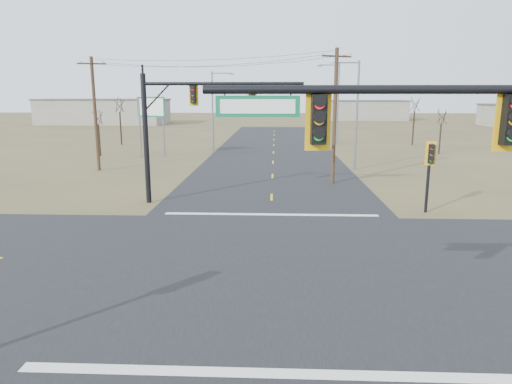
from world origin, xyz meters
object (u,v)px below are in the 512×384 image
(utility_pole_far, at_px, (95,113))
(utility_pole_near, at_px, (335,115))
(streetlight_a, at_px, (355,110))
(mast_arm_far, at_px, (191,112))
(highway_sign, at_px, (151,115))
(bare_tree_c, at_px, (442,116))
(bare_tree_d, at_px, (415,104))
(bare_tree_b, at_px, (119,104))
(streetlight_b, at_px, (336,100))
(bare_tree_a, at_px, (98,117))
(streetlight_c, at_px, (214,108))
(pedestal_signal_ne, at_px, (430,160))

(utility_pole_far, bearing_deg, utility_pole_near, -14.67)
(streetlight_a, bearing_deg, utility_pole_far, -152.74)
(mast_arm_far, xyz_separation_m, highway_sign, (-8.31, 21.68, -1.11))
(bare_tree_c, xyz_separation_m, bare_tree_d, (-0.20, 9.70, 1.10))
(bare_tree_b, bearing_deg, utility_pole_far, -76.49)
(utility_pole_far, bearing_deg, streetlight_a, 3.41)
(bare_tree_b, bearing_deg, highway_sign, -57.94)
(mast_arm_far, xyz_separation_m, streetlight_b, (13.27, 35.31, 0.39))
(streetlight_a, distance_m, streetlight_b, 21.82)
(streetlight_b, xyz_separation_m, bare_tree_d, (10.38, -0.41, -0.62))
(utility_pole_near, xyz_separation_m, bare_tree_c, (14.35, 18.31, -0.85))
(bare_tree_a, bearing_deg, utility_pole_near, -32.30)
(streetlight_c, bearing_deg, pedestal_signal_ne, -54.15)
(highway_sign, xyz_separation_m, bare_tree_c, (32.16, 3.52, -0.22))
(streetlight_a, bearing_deg, streetlight_c, 165.38)
(highway_sign, xyz_separation_m, bare_tree_a, (-5.97, 0.25, -0.21))
(utility_pole_far, distance_m, bare_tree_c, 36.92)
(mast_arm_far, distance_m, highway_sign, 23.25)
(bare_tree_b, relative_size, bare_tree_c, 1.23)
(streetlight_c, distance_m, bare_tree_d, 27.49)
(streetlight_a, bearing_deg, utility_pole_near, -87.44)
(utility_pole_far, xyz_separation_m, streetlight_b, (23.95, 23.14, 0.93))
(bare_tree_a, bearing_deg, bare_tree_c, 4.91)
(utility_pole_far, height_order, highway_sign, utility_pole_far)
(streetlight_b, bearing_deg, streetlight_a, -98.90)
(highway_sign, relative_size, bare_tree_a, 1.18)
(utility_pole_near, height_order, highway_sign, utility_pole_near)
(streetlight_c, bearing_deg, mast_arm_far, -80.42)
(pedestal_signal_ne, height_order, streetlight_a, streetlight_a)
(streetlight_c, distance_m, bare_tree_c, 25.71)
(pedestal_signal_ne, relative_size, utility_pole_far, 0.42)
(utility_pole_far, relative_size, bare_tree_d, 1.47)
(pedestal_signal_ne, bearing_deg, bare_tree_a, 159.93)
(bare_tree_d, bearing_deg, bare_tree_a, -161.11)
(utility_pole_near, bearing_deg, bare_tree_a, 147.70)
(utility_pole_far, xyz_separation_m, streetlight_c, (8.85, 12.42, 0.07))
(utility_pole_near, relative_size, bare_tree_a, 1.83)
(highway_sign, relative_size, streetlight_a, 0.67)
(bare_tree_b, bearing_deg, bare_tree_a, -82.41)
(utility_pole_far, xyz_separation_m, streetlight_a, (22.77, 1.36, 0.26))
(streetlight_c, bearing_deg, streetlight_b, 40.69)
(utility_pole_near, relative_size, streetlight_c, 1.08)
(mast_arm_far, distance_m, bare_tree_b, 37.27)
(streetlight_a, distance_m, bare_tree_a, 27.70)
(bare_tree_a, bearing_deg, utility_pole_far, -69.72)
(streetlight_c, bearing_deg, utility_pole_near, -52.04)
(highway_sign, distance_m, bare_tree_a, 5.98)
(utility_pole_near, bearing_deg, streetlight_b, 82.45)
(streetlight_b, relative_size, bare_tree_d, 1.60)
(highway_sign, relative_size, bare_tree_c, 1.17)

